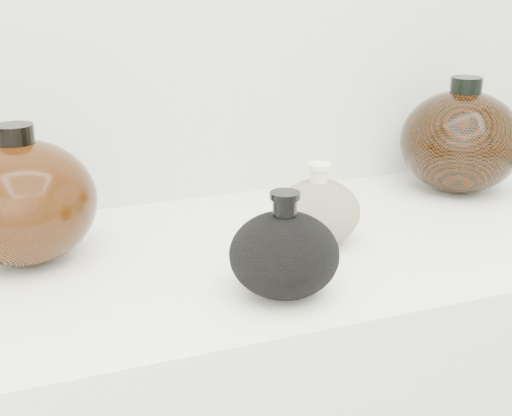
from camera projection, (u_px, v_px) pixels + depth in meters
name	position (u px, v px, depth m)	size (l,w,h in m)	color
black_gourd_vase	(284.00, 254.00, 0.87)	(0.18, 0.18, 0.13)	black
cream_gourd_vase	(318.00, 211.00, 1.04)	(0.14, 0.14, 0.12)	beige
left_round_pot	(22.00, 202.00, 0.96)	(0.25, 0.25, 0.19)	black
right_round_pot	(461.00, 141.00, 1.25)	(0.24, 0.24, 0.20)	black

